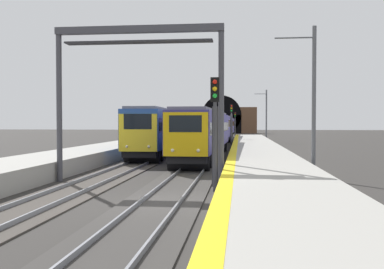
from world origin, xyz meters
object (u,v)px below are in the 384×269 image
railway_signal_mid (231,121)px  overhead_signal_gantry (138,66)px  railway_signal_near (215,122)px  catenary_mast_near (266,115)px  train_adjacent_platform (186,127)px  catenary_mast_far (313,101)px  railway_signal_far (235,122)px  train_main_approaching (218,128)px

railway_signal_mid → overhead_signal_gantry: (-33.05, 3.95, 2.63)m
railway_signal_near → catenary_mast_near: 47.66m
train_adjacent_platform → overhead_signal_gantry: 36.73m
railway_signal_mid → catenary_mast_far: size_ratio=0.65×
catenary_mast_near → railway_signal_far: bearing=10.5°
railway_signal_near → catenary_mast_near: size_ratio=0.63×
train_adjacent_platform → railway_signal_far: size_ratio=11.01×
train_main_approaching → railway_signal_far: 35.99m
train_main_approaching → overhead_signal_gantry: (-35.61, 2.16, 3.53)m
train_adjacent_platform → overhead_signal_gantry: size_ratio=6.69×
overhead_signal_gantry → catenary_mast_far: catenary_mast_far is taller
train_adjacent_platform → railway_signal_mid: size_ratio=10.86×
railway_signal_far → catenary_mast_far: catenary_mast_far is taller
railway_signal_far → catenary_mast_near: bearing=10.5°
train_adjacent_platform → railway_signal_near: 39.49m
railway_signal_far → catenary_mast_near: catenary_mast_near is taller
train_adjacent_platform → railway_signal_mid: (-3.46, -6.12, 0.80)m
train_main_approaching → catenary_mast_far: size_ratio=7.87×
railway_signal_mid → railway_signal_near: bearing=0.0°
catenary_mast_near → catenary_mast_far: 42.44m
railway_signal_far → overhead_signal_gantry: (-71.54, 3.95, 2.67)m
train_adjacent_platform → railway_signal_near: bearing=7.8°
overhead_signal_gantry → catenary_mast_far: size_ratio=1.05×
railway_signal_mid → overhead_signal_gantry: size_ratio=0.62×
railway_signal_near → catenary_mast_far: (4.95, -4.94, 1.16)m
catenary_mast_near → train_main_approaching: bearing=144.0°
overhead_signal_gantry → catenary_mast_near: bearing=-11.2°
train_main_approaching → train_adjacent_platform: (0.90, 4.33, 0.10)m
train_main_approaching → catenary_mast_near: catenary_mast_near is taller
railway_signal_mid → overhead_signal_gantry: overhead_signal_gantry is taller
train_main_approaching → catenary_mast_far: catenary_mast_far is taller
railway_signal_near → railway_signal_mid: 35.55m
catenary_mast_far → railway_signal_far: bearing=4.1°
railway_signal_mid → train_main_approaching: bearing=-145.0°
train_main_approaching → train_adjacent_platform: bearing=-100.2°
railway_signal_mid → railway_signal_far: 38.49m
railway_signal_near → overhead_signal_gantry: bearing=-122.3°
train_adjacent_platform → railway_signal_near: (-39.01, -6.12, 0.64)m
train_main_approaching → overhead_signal_gantry: bearing=-2.0°
train_adjacent_platform → railway_signal_far: (35.04, -6.12, 0.77)m
train_adjacent_platform → catenary_mast_far: bearing=16.9°
train_main_approaching → railway_signal_far: railway_signal_far is taller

